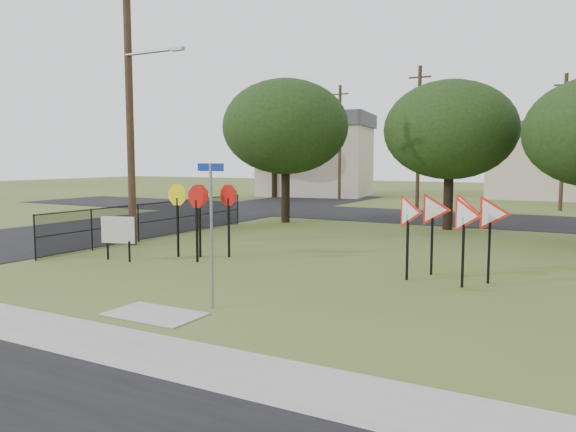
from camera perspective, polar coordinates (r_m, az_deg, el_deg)
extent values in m
plane|color=#495D23|center=(13.98, -6.73, -7.59)|extent=(140.00, 140.00, 0.00)
cube|color=#999991|center=(10.97, -19.86, -11.61)|extent=(30.00, 1.60, 0.02)
cube|color=#495D23|center=(10.26, -25.03, -13.04)|extent=(30.00, 0.80, 0.02)
cube|color=black|center=(29.17, -14.52, -0.73)|extent=(8.00, 50.00, 0.02)
cube|color=black|center=(32.21, 14.42, -0.12)|extent=(60.00, 8.00, 0.02)
cube|color=#999991|center=(12.17, -13.41, -9.69)|extent=(2.00, 1.20, 0.02)
cylinder|color=gray|center=(12.17, -7.78, -2.08)|extent=(0.06, 0.06, 3.14)
cube|color=navy|center=(12.06, -7.87, 4.93)|extent=(0.65, 0.06, 0.17)
cube|color=black|center=(18.72, -8.94, -1.17)|extent=(0.06, 0.06, 1.96)
cube|color=black|center=(18.51, -6.04, -1.21)|extent=(0.06, 0.06, 1.96)
cube|color=black|center=(17.80, -9.24, -1.53)|extent=(0.06, 0.06, 1.96)
cube|color=black|center=(18.92, -11.13, -1.14)|extent=(0.06, 0.06, 1.96)
cube|color=black|center=(15.33, 12.04, -3.09)|extent=(0.06, 0.06, 1.79)
cube|color=black|center=(14.78, 17.36, -3.56)|extent=(0.06, 0.06, 1.79)
cube|color=black|center=(16.17, 14.41, -2.69)|extent=(0.06, 0.06, 1.79)
cube|color=black|center=(16.28, 17.38, -2.71)|extent=(0.06, 0.06, 1.79)
cube|color=black|center=(15.47, 19.76, -3.23)|extent=(0.06, 0.06, 1.79)
cube|color=black|center=(19.03, -17.84, -3.24)|extent=(0.05, 0.05, 0.66)
cube|color=black|center=(18.36, -15.81, -3.51)|extent=(0.05, 0.05, 0.66)
cube|color=silver|center=(18.60, -16.90, -1.36)|extent=(1.10, 0.37, 0.85)
cylinder|color=#463120|center=(21.85, -15.79, 10.23)|extent=(0.28, 0.28, 10.00)
cylinder|color=gray|center=(21.22, -13.74, 15.87)|extent=(2.40, 0.10, 0.10)
cube|color=gray|center=(20.44, -11.15, 16.32)|extent=(0.50, 0.18, 0.12)
cylinder|color=#463120|center=(36.45, 13.12, 7.64)|extent=(0.24, 0.24, 9.00)
cube|color=#463120|center=(36.78, 13.26, 13.57)|extent=(1.40, 0.10, 0.10)
cylinder|color=#463120|center=(39.11, 26.18, 6.70)|extent=(0.24, 0.24, 8.50)
cube|color=#463120|center=(39.37, 26.41, 11.87)|extent=(1.40, 0.10, 0.10)
cylinder|color=#463120|center=(44.82, 5.28, 7.39)|extent=(0.24, 0.24, 9.00)
cube|color=#463120|center=(45.09, 5.32, 12.23)|extent=(1.40, 0.10, 0.10)
cylinder|color=black|center=(19.52, -24.34, -2.02)|extent=(0.05, 0.05, 1.50)
cylinder|color=black|center=(20.96, -19.31, -1.32)|extent=(0.05, 0.05, 1.50)
cylinder|color=black|center=(22.55, -14.96, -0.71)|extent=(0.05, 0.05, 1.50)
cylinder|color=black|center=(24.25, -11.21, -0.18)|extent=(0.05, 0.05, 1.50)
cylinder|color=black|center=(26.04, -7.95, 0.28)|extent=(0.05, 0.05, 1.50)
cylinder|color=black|center=(27.91, -5.13, 0.68)|extent=(0.05, 0.05, 1.50)
cube|color=black|center=(23.32, -13.06, 1.30)|extent=(0.03, 11.50, 0.03)
cube|color=black|center=(23.39, -13.02, -0.44)|extent=(0.03, 11.50, 0.03)
cube|color=black|center=(23.39, -13.02, -0.44)|extent=(0.01, 11.50, 1.50)
cube|color=beige|center=(50.11, 2.89, 5.52)|extent=(10.08, 8.46, 6.00)
cube|color=#4C4C51|center=(50.22, 2.91, 9.63)|extent=(10.58, 8.88, 1.20)
cube|color=beige|center=(51.21, 24.50, 4.46)|extent=(8.00, 8.00, 5.00)
cube|color=#4C4C51|center=(51.26, 24.65, 7.92)|extent=(8.40, 8.40, 1.20)
cylinder|color=black|center=(28.73, -0.25, 1.97)|extent=(0.44, 0.44, 2.62)
ellipsoid|color=black|center=(28.71, -0.26, 9.06)|extent=(6.40, 6.40, 4.80)
cylinder|color=black|center=(26.79, 15.95, 1.28)|extent=(0.44, 0.44, 2.45)
ellipsoid|color=black|center=(26.75, 16.15, 8.40)|extent=(6.00, 6.00, 4.50)
cylinder|color=black|center=(47.56, -1.41, 3.59)|extent=(0.44, 0.44, 2.80)
ellipsoid|color=black|center=(47.56, -1.42, 8.14)|extent=(6.80, 6.80, 5.10)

